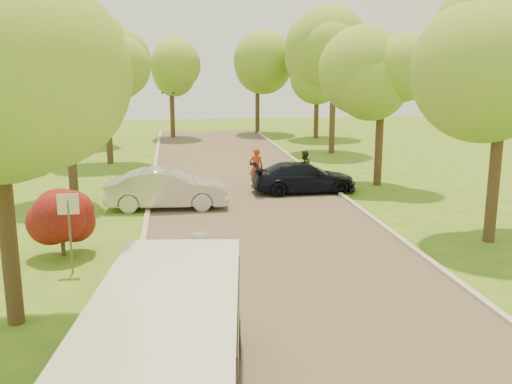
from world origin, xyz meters
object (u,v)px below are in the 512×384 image
minivan (168,351)px  person_olive (304,168)px  dark_sedan (304,177)px  skateboarder (201,270)px  person_striped (256,168)px  longboard (202,308)px  street_sign (69,217)px  silver_sedan (167,189)px

minivan → person_olive: 18.48m
dark_sedan → skateboarder: size_ratio=2.58×
dark_sedan → person_olive: person_olive is taller
minivan → dark_sedan: size_ratio=1.27×
dark_sedan → person_striped: bearing=50.4°
longboard → skateboarder: bearing=159.5°
street_sign → longboard: bearing=-42.8°
longboard → street_sign: bearing=-49.3°
minivan → longboard: 3.99m
street_sign → silver_sedan: 7.37m
dark_sedan → person_striped: (-1.91, 1.49, 0.23)m
silver_sedan → person_striped: 5.36m
dark_sedan → person_olive: bearing=-14.8°
street_sign → dark_sedan: size_ratio=0.47×
minivan → skateboarder: (0.69, 3.80, -0.09)m
silver_sedan → person_striped: person_striped is taller
skateboarder → person_olive: 14.68m
minivan → dark_sedan: 16.84m
street_sign → minivan: 7.35m
minivan → longboard: bearing=86.8°
skateboarder → longboard: bearing=-20.5°
street_sign → person_olive: street_sign is taller
longboard → person_olive: person_olive is taller
silver_sedan → dark_sedan: silver_sedan is taller
dark_sedan → longboard: (-5.13, -11.99, -0.57)m
silver_sedan → person_striped: bearing=-45.8°
skateboarder → person_olive: (5.51, 13.60, -0.19)m
minivan → silver_sedan: 13.75m
person_olive → street_sign: bearing=10.6°
minivan → street_sign: bearing=118.0°
minivan → dark_sedan: bearing=76.9°
street_sign → person_striped: street_sign is taller
street_sign → silver_sedan: street_sign is taller
dark_sedan → skateboarder: (-5.13, -11.99, 0.34)m
street_sign → minivan: street_sign is taller
street_sign → minivan: bearing=-69.2°
longboard → skateboarder: size_ratio=0.53×
street_sign → person_striped: (6.52, 10.43, -0.67)m
minivan → person_olive: size_ratio=3.56×
longboard → person_striped: 13.89m
silver_sedan → person_olive: bearing=-57.1°
person_striped → person_olive: size_ratio=1.10×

